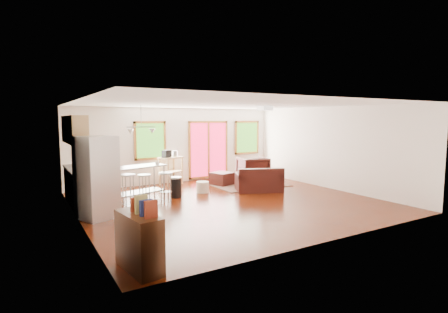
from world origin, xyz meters
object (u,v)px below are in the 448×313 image
rug (248,184)px  refrigerator (97,177)px  ottoman (222,179)px  kitchen_cart (170,161)px  island (138,177)px  loveseat (259,182)px  coffee_table (250,173)px  armchair (253,168)px

rug → refrigerator: refrigerator is taller
ottoman → kitchen_cart: kitchen_cart is taller
island → kitchen_cart: bearing=48.0°
loveseat → coffee_table: size_ratio=1.43×
armchair → ottoman: bearing=10.9°
refrigerator → island: refrigerator is taller
kitchen_cart → refrigerator: bearing=-134.7°
coffee_table → island: (-4.16, -0.73, 0.33)m
coffee_table → armchair: (0.23, 0.18, 0.15)m
rug → coffee_table: coffee_table is taller
loveseat → rug: bearing=96.6°
armchair → ottoman: (-1.24, 0.03, -0.27)m
loveseat → coffee_table: loveseat is taller
refrigerator → armchair: bearing=-3.1°
loveseat → coffee_table: 1.39m
loveseat → island: size_ratio=0.97×
armchair → ottoman: 1.27m
coffee_table → armchair: bearing=38.1°
coffee_table → kitchen_cart: size_ratio=0.93×
ottoman → coffee_table: bearing=-11.8°
armchair → kitchen_cart: kitchen_cart is taller
armchair → refrigerator: bearing=31.8°
coffee_table → ottoman: ottoman is taller
kitchen_cart → coffee_table: bearing=-24.4°
ottoman → kitchen_cart: size_ratio=0.54×
armchair → refrigerator: refrigerator is taller
rug → ottoman: 0.91m
armchair → kitchen_cart: bearing=-6.9°
island → coffee_table: bearing=9.9°
island → armchair: bearing=11.6°
rug → loveseat: size_ratio=1.49×
loveseat → kitchen_cart: kitchen_cart is taller
loveseat → armchair: size_ratio=1.63×
island → loveseat: bearing=-8.7°
rug → refrigerator: size_ratio=1.29×
kitchen_cart → loveseat: bearing=-51.1°
rug → armchair: armchair is taller
island → kitchen_cart: kitchen_cart is taller
ottoman → loveseat: bearing=-72.9°
loveseat → coffee_table: bearing=89.6°
rug → coffee_table: (0.24, 0.23, 0.32)m
ottoman → armchair: bearing=-1.5°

